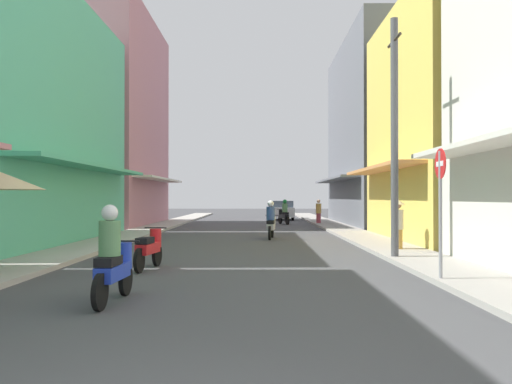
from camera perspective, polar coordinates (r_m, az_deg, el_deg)
ground_plane at (r=24.62m, az=-1.25°, el=-4.55°), size 111.48×111.48×0.00m
sidewalk_left at (r=25.24m, az=-12.58°, el=-4.30°), size 1.78×58.67×0.12m
sidewalk_right at (r=24.98m, az=10.21°, el=-4.34°), size 1.78×58.67×0.12m
building_left_far at (r=33.78m, az=-16.16°, el=7.30°), size 7.05×11.53×12.66m
building_right_mid at (r=22.18m, az=22.07°, el=6.77°), size 7.05×9.54×9.05m
building_right_far at (r=33.86m, az=14.35°, el=6.11°), size 7.05×13.36×11.29m
motorbike_silver at (r=21.60m, az=1.63°, el=-3.23°), size 0.55×1.81×1.58m
motorbike_blue at (r=8.82m, az=-15.17°, el=-7.01°), size 0.55×1.81×1.58m
motorbike_black at (r=33.41m, az=3.03°, el=-2.30°), size 0.75×1.74×1.58m
motorbike_red at (r=12.78m, az=-11.45°, el=-5.92°), size 0.55×1.81×0.96m
parked_car at (r=40.24m, az=2.90°, el=-1.96°), size 1.96×4.18×1.45m
pedestrian_foreground at (r=32.88m, az=6.77°, el=-2.18°), size 0.34×0.34×1.58m
pedestrian_crossing at (r=16.78m, az=15.07°, el=-3.21°), size 0.44×0.44×1.64m
utility_pole at (r=14.70m, az=14.73°, el=5.83°), size 0.20×1.20×6.52m
street_sign_no_entry at (r=10.89m, az=19.29°, el=-0.43°), size 0.07×0.60×2.65m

